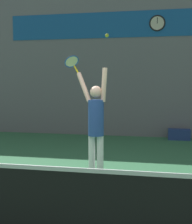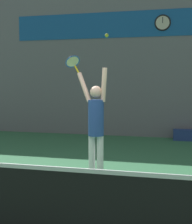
% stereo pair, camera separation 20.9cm
% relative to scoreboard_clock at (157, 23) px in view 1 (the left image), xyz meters
% --- Properties ---
extents(ground_plane, '(18.00, 18.00, 0.00)m').
position_rel_scoreboard_clock_xyz_m(ground_plane, '(-1.36, -6.32, -3.90)').
color(ground_plane, '#387A4C').
extents(back_wall, '(18.00, 0.10, 5.00)m').
position_rel_scoreboard_clock_xyz_m(back_wall, '(-1.36, 0.08, -1.40)').
color(back_wall, slate).
rests_on(back_wall, ground_plane).
extents(sponsor_banner, '(7.78, 0.02, 0.88)m').
position_rel_scoreboard_clock_xyz_m(sponsor_banner, '(-1.36, 0.02, -0.00)').
color(sponsor_banner, '#195B9E').
extents(scoreboard_clock, '(0.54, 0.05, 0.54)m').
position_rel_scoreboard_clock_xyz_m(scoreboard_clock, '(0.00, 0.00, 0.00)').
color(scoreboard_clock, beige).
extents(court_net, '(8.12, 0.07, 1.06)m').
position_rel_scoreboard_clock_xyz_m(court_net, '(-1.36, -7.60, -3.40)').
color(court_net, '#333333').
rests_on(court_net, ground_plane).
extents(tennis_player, '(0.70, 0.43, 2.19)m').
position_rel_scoreboard_clock_xyz_m(tennis_player, '(-1.10, -5.08, -2.76)').
color(tennis_player, white).
rests_on(tennis_player, ground_plane).
extents(tennis_racket, '(0.40, 0.41, 0.39)m').
position_rel_scoreboard_clock_xyz_m(tennis_racket, '(-1.68, -4.68, -1.57)').
color(tennis_racket, yellow).
extents(tennis_ball, '(0.07, 0.07, 0.07)m').
position_rel_scoreboard_clock_xyz_m(tennis_ball, '(-0.88, -5.16, -1.12)').
color(tennis_ball, '#CCDB2D').
extents(equipment_bag, '(0.72, 0.31, 0.36)m').
position_rel_scoreboard_clock_xyz_m(equipment_bag, '(0.78, -0.34, -3.72)').
color(equipment_bag, navy).
rests_on(equipment_bag, ground_plane).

